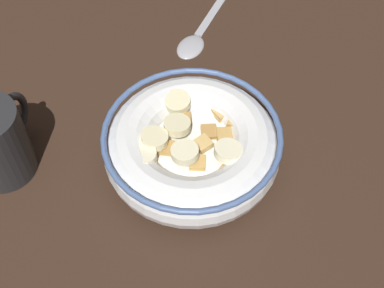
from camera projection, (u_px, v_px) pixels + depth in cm
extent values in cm
cube|color=#332116|center=(192.00, 166.00, 54.70)|extent=(121.55, 121.55, 2.00)
cylinder|color=white|center=(192.00, 159.00, 53.66)|extent=(9.71, 9.71, 0.60)
torus|color=white|center=(192.00, 147.00, 51.92)|extent=(17.66, 17.66, 4.90)
torus|color=#4C6699|center=(192.00, 134.00, 50.19)|extent=(17.73, 17.73, 0.60)
cylinder|color=white|center=(192.00, 145.00, 51.62)|extent=(14.71, 14.71, 0.40)
cube|color=#AD7F42|center=(183.00, 120.00, 52.60)|extent=(2.00, 1.99, 0.74)
cube|color=#AD7F42|center=(137.00, 169.00, 49.28)|extent=(2.19, 2.21, 0.91)
cube|color=tan|center=(221.00, 113.00, 53.29)|extent=(2.16, 2.16, 0.73)
cube|color=tan|center=(224.00, 135.00, 51.55)|extent=(2.04, 2.06, 0.78)
cube|color=tan|center=(159.00, 190.00, 47.89)|extent=(2.20, 2.18, 0.86)
cube|color=tan|center=(258.00, 147.00, 50.59)|extent=(2.19, 2.20, 0.85)
cube|color=#AD7F42|center=(230.00, 170.00, 49.23)|extent=(1.96, 2.01, 0.87)
cube|color=tan|center=(140.00, 134.00, 51.74)|extent=(2.19, 2.19, 0.72)
cube|color=#B78947|center=(166.00, 148.00, 50.64)|extent=(1.82, 1.76, 0.85)
cube|color=tan|center=(198.00, 163.00, 49.78)|extent=(1.90, 1.92, 0.78)
cube|color=tan|center=(202.00, 145.00, 50.72)|extent=(2.19, 2.18, 0.80)
cube|color=tan|center=(236.00, 122.00, 52.43)|extent=(1.58, 1.58, 0.70)
cube|color=#AD7F42|center=(209.00, 132.00, 51.92)|extent=(2.07, 2.03, 0.88)
cube|color=tan|center=(155.00, 100.00, 54.19)|extent=(2.18, 2.18, 0.70)
cylinder|color=#F9EFC6|center=(228.00, 151.00, 49.38)|extent=(3.50, 3.49, 1.39)
cylinder|color=beige|center=(178.00, 102.00, 53.03)|extent=(3.72, 3.66, 1.37)
cylinder|color=beige|center=(154.00, 138.00, 50.09)|extent=(3.85, 3.84, 1.24)
cylinder|color=#F9EFC6|center=(143.00, 156.00, 49.13)|extent=(3.50, 3.46, 1.24)
cylinder|color=#F4EABC|center=(185.00, 152.00, 49.12)|extent=(3.60, 3.62, 1.14)
cylinder|color=beige|center=(177.00, 125.00, 51.12)|extent=(3.70, 3.65, 1.31)
ellipsoid|color=#A5A5AD|center=(191.00, 45.00, 63.70)|extent=(4.80, 3.56, 0.80)
cube|color=#A5A5AD|center=(216.00, 7.00, 68.25)|extent=(11.76, 2.23, 0.36)
torus|color=#262628|center=(11.00, 119.00, 51.93)|extent=(5.45, 0.80, 5.45)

